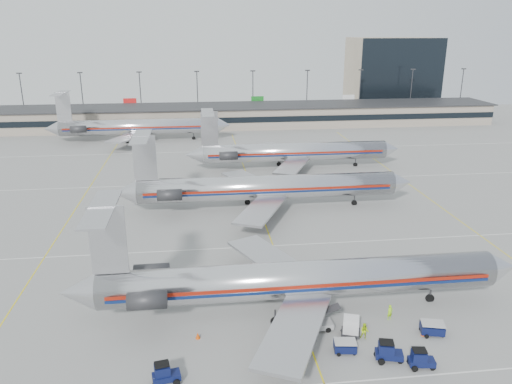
{
  "coord_description": "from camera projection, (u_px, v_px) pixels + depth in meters",
  "views": [
    {
      "loc": [
        -9.82,
        -51.56,
        28.28
      ],
      "look_at": [
        -1.14,
        20.02,
        4.5
      ],
      "focal_mm": 35.0,
      "sensor_mm": 36.0,
      "label": 1
    }
  ],
  "objects": [
    {
      "name": "jet_foreground",
      "position": [
        291.0,
        279.0,
        51.34
      ],
      "size": [
        47.97,
        28.24,
        12.56
      ],
      "color": "silver",
      "rests_on": "ground"
    },
    {
      "name": "jet_second_row",
      "position": [
        262.0,
        187.0,
        80.78
      ],
      "size": [
        48.89,
        28.78,
        12.8
      ],
      "color": "silver",
      "rests_on": "ground"
    },
    {
      "name": "jet_back_row",
      "position": [
        136.0,
        127.0,
        129.82
      ],
      "size": [
        47.69,
        29.33,
        13.04
      ],
      "color": "silver",
      "rests_on": "ground"
    },
    {
      "name": "distant_building",
      "position": [
        392.0,
        73.0,
        182.44
      ],
      "size": [
        30.0,
        20.0,
        25.0
      ],
      "primitive_type": "cube",
      "color": "tan",
      "rests_on": "ground"
    },
    {
      "name": "belt_loader",
      "position": [
        313.0,
        324.0,
        48.89
      ],
      "size": [
        4.8,
        1.63,
        2.52
      ],
      "rotation": [
        0.0,
        0.0,
        0.04
      ],
      "color": "#A1A1A1",
      "rests_on": "ground"
    },
    {
      "name": "terminal",
      "position": [
        229.0,
        116.0,
        149.97
      ],
      "size": [
        162.0,
        17.0,
        6.25
      ],
      "color": "gray",
      "rests_on": "ground"
    },
    {
      "name": "tug_right",
      "position": [
        420.0,
        359.0,
        43.41
      ],
      "size": [
        2.38,
        1.43,
        1.83
      ],
      "rotation": [
        0.0,
        0.0,
        -0.14
      ],
      "color": "#0A113B",
      "rests_on": "ground"
    },
    {
      "name": "tug_left",
      "position": [
        165.0,
        374.0,
        41.53
      ],
      "size": [
        2.49,
        1.57,
        1.89
      ],
      "rotation": [
        0.0,
        0.0,
        0.19
      ],
      "color": "#0A113B",
      "rests_on": "ground"
    },
    {
      "name": "tug_center",
      "position": [
        388.0,
        352.0,
        44.29
      ],
      "size": [
        2.63,
        1.74,
        1.96
      ],
      "rotation": [
        0.0,
        0.0,
        -0.24
      ],
      "color": "#0A113B",
      "rests_on": "ground"
    },
    {
      "name": "uld_container",
      "position": [
        351.0,
        326.0,
        48.01
      ],
      "size": [
        2.16,
        1.97,
        1.87
      ],
      "rotation": [
        0.0,
        0.0,
        -0.33
      ],
      "color": "#2D2D30",
      "rests_on": "ground"
    },
    {
      "name": "jet_third_row",
      "position": [
        291.0,
        152.0,
        104.37
      ],
      "size": [
        45.5,
        27.99,
        12.44
      ],
      "color": "silver",
      "rests_on": "ground"
    },
    {
      "name": "cart_outer",
      "position": [
        432.0,
        328.0,
        48.21
      ],
      "size": [
        2.49,
        2.0,
        1.24
      ],
      "rotation": [
        0.0,
        0.0,
        -0.26
      ],
      "color": "#0A113B",
      "rests_on": "ground"
    },
    {
      "name": "cart_inner",
      "position": [
        345.0,
        346.0,
        45.57
      ],
      "size": [
        2.15,
        1.62,
        1.13
      ],
      "rotation": [
        0.0,
        0.0,
        -0.14
      ],
      "color": "#0A113B",
      "rests_on": "ground"
    },
    {
      "name": "cone_right",
      "position": [
        423.0,
        333.0,
        48.1
      ],
      "size": [
        0.45,
        0.45,
        0.59
      ],
      "primitive_type": "cone",
      "rotation": [
        0.0,
        0.0,
        0.05
      ],
      "color": "#CE4306",
      "rests_on": "ground"
    },
    {
      "name": "ramp_worker_near",
      "position": [
        390.0,
        312.0,
        50.64
      ],
      "size": [
        0.68,
        0.55,
        1.61
      ],
      "primitive_type": "imported",
      "rotation": [
        0.0,
        0.0,
        0.31
      ],
      "color": "#95E015",
      "rests_on": "ground"
    },
    {
      "name": "cone_left",
      "position": [
        198.0,
        336.0,
        47.63
      ],
      "size": [
        0.57,
        0.57,
        0.63
      ],
      "primitive_type": "cone",
      "rotation": [
        0.0,
        0.0,
        0.28
      ],
      "color": "#CE4306",
      "rests_on": "ground"
    },
    {
      "name": "light_mast_row",
      "position": [
        225.0,
        92.0,
        161.49
      ],
      "size": [
        163.6,
        0.4,
        15.28
      ],
      "color": "#38383D",
      "rests_on": "ground"
    },
    {
      "name": "apron_markings",
      "position": [
        273.0,
        246.0,
        68.01
      ],
      "size": [
        160.0,
        0.15,
        0.02
      ],
      "primitive_type": "cube",
      "color": "silver",
      "rests_on": "ground"
    },
    {
      "name": "ground",
      "position": [
        286.0,
        281.0,
        58.59
      ],
      "size": [
        260.0,
        260.0,
        0.0
      ],
      "primitive_type": "plane",
      "color": "gray",
      "rests_on": "ground"
    },
    {
      "name": "ramp_worker_far",
      "position": [
        364.0,
        331.0,
        47.44
      ],
      "size": [
        1.0,
        0.93,
        1.63
      ],
      "primitive_type": "imported",
      "rotation": [
        0.0,
        0.0,
        -0.51
      ],
      "color": "#B6DE14",
      "rests_on": "ground"
    }
  ]
}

